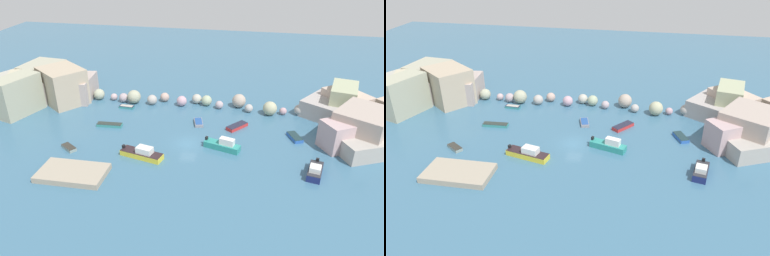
{
  "view_description": "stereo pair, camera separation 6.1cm",
  "coord_description": "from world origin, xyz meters",
  "views": [
    {
      "loc": [
        10.5,
        -50.28,
        29.75
      ],
      "look_at": [
        0.0,
        3.56,
        1.0
      ],
      "focal_mm": 34.63,
      "sensor_mm": 36.0,
      "label": 1
    },
    {
      "loc": [
        10.56,
        -50.27,
        29.75
      ],
      "look_at": [
        0.0,
        3.56,
        1.0
      ],
      "focal_mm": 34.63,
      "sensor_mm": 36.0,
      "label": 2
    }
  ],
  "objects": [
    {
      "name": "cove_water",
      "position": [
        0.0,
        0.0,
        0.0
      ],
      "size": [
        160.0,
        160.0,
        0.0
      ],
      "primitive_type": "plane",
      "color": "#3B6885",
      "rests_on": "ground"
    },
    {
      "name": "moored_boat_0",
      "position": [
        -14.65,
        3.37,
        0.27
      ],
      "size": [
        4.47,
        1.46,
        0.53
      ],
      "rotation": [
        0.0,
        0.0,
        0.06
      ],
      "color": "teal",
      "rests_on": "cove_water"
    },
    {
      "name": "moored_boat_5",
      "position": [
        -17.86,
        -5.21,
        0.27
      ],
      "size": [
        2.97,
        2.55,
        0.55
      ],
      "rotation": [
        0.0,
        0.0,
        2.54
      ],
      "color": "gray",
      "rests_on": "cove_water"
    },
    {
      "name": "moored_boat_8",
      "position": [
        7.27,
        6.93,
        0.32
      ],
      "size": [
        3.68,
        4.14,
        0.65
      ],
      "rotation": [
        0.0,
        0.0,
        0.91
      ],
      "color": "red",
      "rests_on": "cove_water"
    },
    {
      "name": "moored_boat_6",
      "position": [
        -14.33,
        11.22,
        0.26
      ],
      "size": [
        2.91,
        1.23,
        0.5
      ],
      "rotation": [
        0.0,
        0.0,
        3.08
      ],
      "color": "teal",
      "rests_on": "cove_water"
    },
    {
      "name": "stone_dock",
      "position": [
        -13.9,
        -11.71,
        0.42
      ],
      "size": [
        9.43,
        5.54,
        0.84
      ],
      "primitive_type": "cube",
      "rotation": [
        0.0,
        0.0,
        0.02
      ],
      "color": "#A39681",
      "rests_on": "ground"
    },
    {
      "name": "moored_boat_3",
      "position": [
        0.46,
        7.23,
        0.28
      ],
      "size": [
        2.14,
        3.31,
        0.57
      ],
      "rotation": [
        0.0,
        0.0,
        1.83
      ],
      "color": "gray",
      "rests_on": "cove_water"
    },
    {
      "name": "cliff_headland_right",
      "position": [
        27.58,
        9.38,
        2.34
      ],
      "size": [
        21.88,
        22.86,
        5.87
      ],
      "color": "#BDA690",
      "rests_on": "ground"
    },
    {
      "name": "moored_boat_2",
      "position": [
        5.72,
        -0.61,
        0.71
      ],
      "size": [
        5.88,
        3.16,
        2.03
      ],
      "rotation": [
        0.0,
        0.0,
        5.99
      ],
      "color": "teal",
      "rests_on": "cove_water"
    },
    {
      "name": "cliff_headland_left",
      "position": [
        -32.71,
        11.78,
        2.87
      ],
      "size": [
        21.1,
        19.37,
        7.14
      ],
      "color": "#A9A68E",
      "rests_on": "ground"
    },
    {
      "name": "rock_breakwater",
      "position": [
        -1.6,
        14.54,
        1.1
      ],
      "size": [
        41.46,
        4.96,
        2.65
      ],
      "color": "#ABAE92",
      "rests_on": "ground"
    },
    {
      "name": "moored_boat_1",
      "position": [
        16.91,
        4.93,
        0.3
      ],
      "size": [
        2.63,
        3.62,
        0.6
      ],
      "rotation": [
        0.0,
        0.0,
        5.12
      ],
      "color": "blue",
      "rests_on": "cove_water"
    },
    {
      "name": "moored_boat_4",
      "position": [
        19.1,
        -5.2,
        0.69
      ],
      "size": [
        2.73,
        4.7,
        1.8
      ],
      "rotation": [
        0.0,
        0.0,
        4.5
      ],
      "color": "navy",
      "rests_on": "cove_water"
    },
    {
      "name": "moored_boat_7",
      "position": [
        -5.88,
        -5.27,
        0.65
      ],
      "size": [
        6.87,
        3.36,
        1.8
      ],
      "rotation": [
        0.0,
        0.0,
        6.05
      ],
      "color": "yellow",
      "rests_on": "cove_water"
    }
  ]
}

